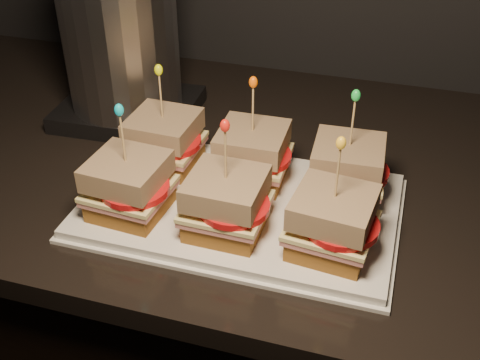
# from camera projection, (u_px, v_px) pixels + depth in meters

# --- Properties ---
(platter) EXTENTS (0.43, 0.27, 0.02)m
(platter) POSITION_uv_depth(u_px,v_px,m) (240.00, 207.00, 0.86)
(platter) COLOR white
(platter) RESTS_ON granite_slab
(platter_rim) EXTENTS (0.45, 0.28, 0.01)m
(platter_rim) POSITION_uv_depth(u_px,v_px,m) (240.00, 210.00, 0.86)
(platter_rim) COLOR white
(platter_rim) RESTS_ON granite_slab
(sandwich_0_bread_bot) EXTENTS (0.10, 0.10, 0.03)m
(sandwich_0_bread_bot) POSITION_uv_depth(u_px,v_px,m) (166.00, 156.00, 0.93)
(sandwich_0_bread_bot) COLOR #5C3010
(sandwich_0_bread_bot) RESTS_ON platter
(sandwich_0_ham) EXTENTS (0.11, 0.10, 0.01)m
(sandwich_0_ham) POSITION_uv_depth(u_px,v_px,m) (165.00, 147.00, 0.92)
(sandwich_0_ham) COLOR #C36466
(sandwich_0_ham) RESTS_ON sandwich_0_bread_bot
(sandwich_0_cheese) EXTENTS (0.11, 0.11, 0.01)m
(sandwich_0_cheese) POSITION_uv_depth(u_px,v_px,m) (165.00, 143.00, 0.91)
(sandwich_0_cheese) COLOR #F5E792
(sandwich_0_cheese) RESTS_ON sandwich_0_ham
(sandwich_0_tomato) EXTENTS (0.09, 0.09, 0.01)m
(sandwich_0_tomato) POSITION_uv_depth(u_px,v_px,m) (170.00, 142.00, 0.90)
(sandwich_0_tomato) COLOR red
(sandwich_0_tomato) RESTS_ON sandwich_0_cheese
(sandwich_0_bread_top) EXTENTS (0.10, 0.10, 0.03)m
(sandwich_0_bread_top) POSITION_uv_depth(u_px,v_px,m) (163.00, 126.00, 0.90)
(sandwich_0_bread_top) COLOR #593214
(sandwich_0_bread_top) RESTS_ON sandwich_0_tomato
(sandwich_0_pick) EXTENTS (0.00, 0.00, 0.09)m
(sandwich_0_pick) POSITION_uv_depth(u_px,v_px,m) (161.00, 99.00, 0.87)
(sandwich_0_pick) COLOR tan
(sandwich_0_pick) RESTS_ON sandwich_0_bread_top
(sandwich_0_frill) EXTENTS (0.01, 0.01, 0.02)m
(sandwich_0_frill) POSITION_uv_depth(u_px,v_px,m) (159.00, 70.00, 0.84)
(sandwich_0_frill) COLOR #DEE505
(sandwich_0_frill) RESTS_ON sandwich_0_pick
(sandwich_1_bread_bot) EXTENTS (0.10, 0.10, 0.03)m
(sandwich_1_bread_bot) POSITION_uv_depth(u_px,v_px,m) (252.00, 170.00, 0.89)
(sandwich_1_bread_bot) COLOR #5C3010
(sandwich_1_bread_bot) RESTS_ON platter
(sandwich_1_ham) EXTENTS (0.11, 0.10, 0.01)m
(sandwich_1_ham) POSITION_uv_depth(u_px,v_px,m) (252.00, 161.00, 0.88)
(sandwich_1_ham) COLOR #C36466
(sandwich_1_ham) RESTS_ON sandwich_1_bread_bot
(sandwich_1_cheese) EXTENTS (0.11, 0.10, 0.01)m
(sandwich_1_cheese) POSITION_uv_depth(u_px,v_px,m) (252.00, 157.00, 0.88)
(sandwich_1_cheese) COLOR #F5E792
(sandwich_1_cheese) RESTS_ON sandwich_1_ham
(sandwich_1_tomato) EXTENTS (0.09, 0.09, 0.01)m
(sandwich_1_tomato) POSITION_uv_depth(u_px,v_px,m) (259.00, 156.00, 0.87)
(sandwich_1_tomato) COLOR red
(sandwich_1_tomato) RESTS_ON sandwich_1_cheese
(sandwich_1_bread_top) EXTENTS (0.10, 0.10, 0.03)m
(sandwich_1_bread_top) POSITION_uv_depth(u_px,v_px,m) (252.00, 140.00, 0.86)
(sandwich_1_bread_top) COLOR #593214
(sandwich_1_bread_top) RESTS_ON sandwich_1_tomato
(sandwich_1_pick) EXTENTS (0.00, 0.00, 0.09)m
(sandwich_1_pick) POSITION_uv_depth(u_px,v_px,m) (253.00, 112.00, 0.84)
(sandwich_1_pick) COLOR tan
(sandwich_1_pick) RESTS_ON sandwich_1_bread_top
(sandwich_1_frill) EXTENTS (0.01, 0.01, 0.02)m
(sandwich_1_frill) POSITION_uv_depth(u_px,v_px,m) (253.00, 82.00, 0.81)
(sandwich_1_frill) COLOR #F45C05
(sandwich_1_frill) RESTS_ON sandwich_1_pick
(sandwich_2_bread_bot) EXTENTS (0.10, 0.10, 0.03)m
(sandwich_2_bread_bot) POSITION_uv_depth(u_px,v_px,m) (345.00, 186.00, 0.86)
(sandwich_2_bread_bot) COLOR #5C3010
(sandwich_2_bread_bot) RESTS_ON platter
(sandwich_2_ham) EXTENTS (0.11, 0.10, 0.01)m
(sandwich_2_ham) POSITION_uv_depth(u_px,v_px,m) (346.00, 176.00, 0.85)
(sandwich_2_ham) COLOR #C36466
(sandwich_2_ham) RESTS_ON sandwich_2_bread_bot
(sandwich_2_cheese) EXTENTS (0.11, 0.11, 0.01)m
(sandwich_2_cheese) POSITION_uv_depth(u_px,v_px,m) (347.00, 172.00, 0.85)
(sandwich_2_cheese) COLOR #F5E792
(sandwich_2_cheese) RESTS_ON sandwich_2_ham
(sandwich_2_tomato) EXTENTS (0.09, 0.09, 0.01)m
(sandwich_2_tomato) POSITION_uv_depth(u_px,v_px,m) (355.00, 171.00, 0.83)
(sandwich_2_tomato) COLOR red
(sandwich_2_tomato) RESTS_ON sandwich_2_cheese
(sandwich_2_bread_top) EXTENTS (0.10, 0.10, 0.03)m
(sandwich_2_bread_top) POSITION_uv_depth(u_px,v_px,m) (349.00, 155.00, 0.83)
(sandwich_2_bread_top) COLOR #593214
(sandwich_2_bread_top) RESTS_ON sandwich_2_tomato
(sandwich_2_pick) EXTENTS (0.00, 0.00, 0.09)m
(sandwich_2_pick) POSITION_uv_depth(u_px,v_px,m) (352.00, 126.00, 0.80)
(sandwich_2_pick) COLOR tan
(sandwich_2_pick) RESTS_ON sandwich_2_bread_top
(sandwich_2_frill) EXTENTS (0.01, 0.01, 0.02)m
(sandwich_2_frill) POSITION_uv_depth(u_px,v_px,m) (356.00, 95.00, 0.78)
(sandwich_2_frill) COLOR green
(sandwich_2_frill) RESTS_ON sandwich_2_pick
(sandwich_3_bread_bot) EXTENTS (0.10, 0.10, 0.03)m
(sandwich_3_bread_bot) POSITION_uv_depth(u_px,v_px,m) (131.00, 203.00, 0.83)
(sandwich_3_bread_bot) COLOR #5C3010
(sandwich_3_bread_bot) RESTS_ON platter
(sandwich_3_ham) EXTENTS (0.11, 0.11, 0.01)m
(sandwich_3_ham) POSITION_uv_depth(u_px,v_px,m) (130.00, 192.00, 0.82)
(sandwich_3_ham) COLOR #C36466
(sandwich_3_ham) RESTS_ON sandwich_3_bread_bot
(sandwich_3_cheese) EXTENTS (0.11, 0.11, 0.01)m
(sandwich_3_cheese) POSITION_uv_depth(u_px,v_px,m) (129.00, 188.00, 0.81)
(sandwich_3_cheese) COLOR #F5E792
(sandwich_3_cheese) RESTS_ON sandwich_3_ham
(sandwich_3_tomato) EXTENTS (0.09, 0.09, 0.01)m
(sandwich_3_tomato) POSITION_uv_depth(u_px,v_px,m) (135.00, 188.00, 0.80)
(sandwich_3_tomato) COLOR red
(sandwich_3_tomato) RESTS_ON sandwich_3_cheese
(sandwich_3_bread_top) EXTENTS (0.10, 0.10, 0.03)m
(sandwich_3_bread_top) POSITION_uv_depth(u_px,v_px,m) (127.00, 171.00, 0.80)
(sandwich_3_bread_top) COLOR #593214
(sandwich_3_bread_top) RESTS_ON sandwich_3_tomato
(sandwich_3_pick) EXTENTS (0.00, 0.00, 0.09)m
(sandwich_3_pick) POSITION_uv_depth(u_px,v_px,m) (123.00, 141.00, 0.77)
(sandwich_3_pick) COLOR tan
(sandwich_3_pick) RESTS_ON sandwich_3_bread_top
(sandwich_3_frill) EXTENTS (0.01, 0.01, 0.02)m
(sandwich_3_frill) POSITION_uv_depth(u_px,v_px,m) (119.00, 110.00, 0.75)
(sandwich_3_frill) COLOR #0BABB7
(sandwich_3_frill) RESTS_ON sandwich_3_pick
(sandwich_4_bread_bot) EXTENTS (0.10, 0.10, 0.03)m
(sandwich_4_bread_bot) POSITION_uv_depth(u_px,v_px,m) (226.00, 221.00, 0.79)
(sandwich_4_bread_bot) COLOR #5C3010
(sandwich_4_bread_bot) RESTS_ON platter
(sandwich_4_ham) EXTENTS (0.11, 0.10, 0.01)m
(sandwich_4_ham) POSITION_uv_depth(u_px,v_px,m) (226.00, 210.00, 0.78)
(sandwich_4_ham) COLOR #C36466
(sandwich_4_ham) RESTS_ON sandwich_4_bread_bot
(sandwich_4_cheese) EXTENTS (0.11, 0.10, 0.01)m
(sandwich_4_cheese) POSITION_uv_depth(u_px,v_px,m) (226.00, 206.00, 0.78)
(sandwich_4_cheese) COLOR #F5E792
(sandwich_4_cheese) RESTS_ON sandwich_4_ham
(sandwich_4_tomato) EXTENTS (0.09, 0.09, 0.01)m
(sandwich_4_tomato) POSITION_uv_depth(u_px,v_px,m) (234.00, 206.00, 0.77)
(sandwich_4_tomato) COLOR red
(sandwich_4_tomato) RESTS_ON sandwich_4_cheese
(sandwich_4_bread_top) EXTENTS (0.10, 0.10, 0.03)m
(sandwich_4_bread_top) POSITION_uv_depth(u_px,v_px,m) (226.00, 188.00, 0.76)
(sandwich_4_bread_top) COLOR #593214
(sandwich_4_bread_top) RESTS_ON sandwich_4_tomato
(sandwich_4_pick) EXTENTS (0.00, 0.00, 0.09)m
(sandwich_4_pick) POSITION_uv_depth(u_px,v_px,m) (225.00, 158.00, 0.74)
(sandwich_4_pick) COLOR tan
(sandwich_4_pick) RESTS_ON sandwich_4_bread_top
(sandwich_4_frill) EXTENTS (0.01, 0.01, 0.02)m
(sandwich_4_frill) POSITION_uv_depth(u_px,v_px,m) (225.00, 126.00, 0.71)
(sandwich_4_frill) COLOR red
(sandwich_4_frill) RESTS_ON sandwich_4_pick
(sandwich_5_bread_bot) EXTENTS (0.10, 0.10, 0.03)m
(sandwich_5_bread_bot) POSITION_uv_depth(u_px,v_px,m) (330.00, 240.00, 0.76)
(sandwich_5_bread_bot) COLOR #5C3010
(sandwich_5_bread_bot) RESTS_ON platter
(sandwich_5_ham) EXTENTS (0.11, 0.11, 0.01)m
(sandwich_5_ham) POSITION_uv_depth(u_px,v_px,m) (331.00, 230.00, 0.75)
(sandwich_5_ham) COLOR #C36466
(sandwich_5_ham) RESTS_ON sandwich_5_bread_bot
(sandwich_5_cheese) EXTENTS (0.12, 0.11, 0.01)m
(sandwich_5_cheese) POSITION_uv_depth(u_px,v_px,m) (332.00, 225.00, 0.75)
(sandwich_5_cheese) COLOR #F5E792
(sandwich_5_cheese) RESTS_ON sandwich_5_ham
(sandwich_5_tomato) EXTENTS (0.09, 0.09, 0.01)m
(sandwich_5_tomato) POSITION_uv_depth(u_px,v_px,m) (341.00, 225.00, 0.74)
(sandwich_5_tomato) COLOR red
(sandwich_5_tomato) RESTS_ON sandwich_5_cheese
(sandwich_5_bread_top) EXTENTS (0.11, 0.11, 0.03)m
(sandwich_5_bread_top) POSITION_uv_depth(u_px,v_px,m) (334.00, 207.00, 0.73)
(sandwich_5_bread_top) COLOR #593214
(sandwich_5_bread_top) RESTS_ON sandwich_5_tomato
(sandwich_5_pick) EXTENTS (0.00, 0.00, 0.09)m
(sandwich_5_pick) POSITION_uv_depth(u_px,v_px,m) (337.00, 176.00, 0.71)
(sandwich_5_pick) COLOR tan
(sandwich_5_pick) RESTS_ON sandwich_5_bread_top
(sandwich_5_frill) EXTENTS (0.01, 0.01, 0.02)m
(sandwich_5_frill) POSITION_uv_depth(u_px,v_px,m) (341.00, 143.00, 0.68)
(sandwich_5_frill) COLOR yellow
(sandwich_5_frill) RESTS_ON sandwich_5_pick
(appliance_base) EXTENTS (0.24, 0.20, 0.03)m
(appliance_base) POSITION_uv_depth(u_px,v_px,m) (129.00, 109.00, 1.09)
(appliance_base) COLOR #262628
(appliance_base) RESTS_ON granite_slab
(appliance_body) EXTENTS (0.19, 0.19, 0.25)m
(appliance_body) POSITION_uv_depth(u_px,v_px,m) (120.00, 34.00, 1.01)
(appliance_body) COLOR silver
(appliance_body) RESTS_ON appliance_base
(appliance) EXTENTS (0.23, 0.19, 0.30)m
(appliance) POSITION_uv_depth(u_px,v_px,m) (121.00, 37.00, 1.01)
(appliance) COLOR silver
(appliance) RESTS_ON granite_slab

